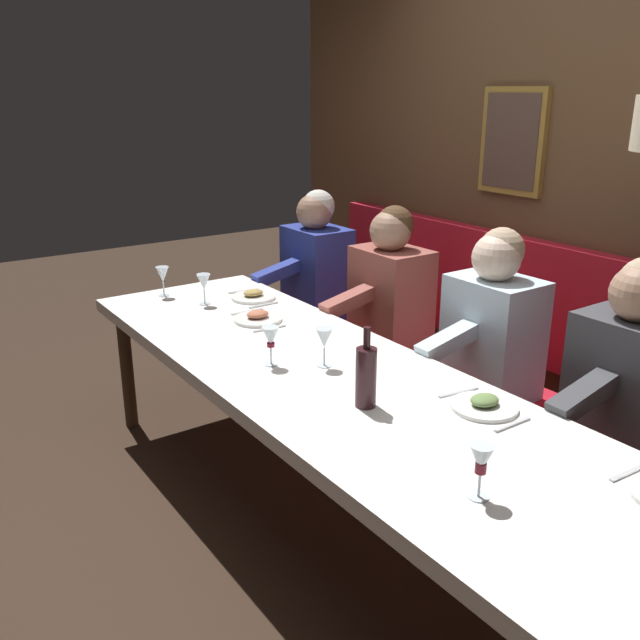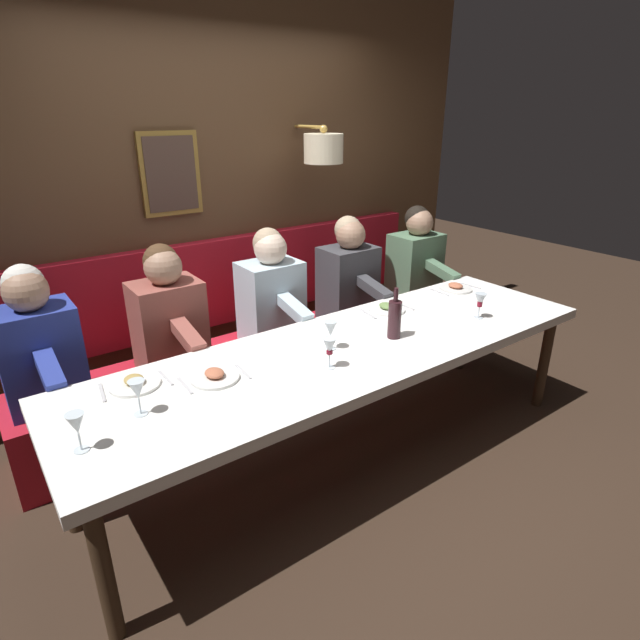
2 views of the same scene
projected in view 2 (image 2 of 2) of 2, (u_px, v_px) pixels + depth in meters
ground_plane at (346, 455)px, 3.12m from camera, size 12.00×12.00×0.00m
dining_table at (349, 355)px, 2.86m from camera, size 0.90×3.14×0.74m
banquette_bench at (270, 368)px, 3.70m from camera, size 0.52×3.34×0.45m
back_wall_panel at (223, 199)px, 3.69m from camera, size 0.59×4.54×2.90m
diner_nearest at (416, 257)px, 4.25m from camera, size 0.60×0.40×0.79m
diner_near at (349, 273)px, 3.86m from camera, size 0.60×0.40×0.79m
diner_middle at (271, 290)px, 3.48m from camera, size 0.60×0.40×0.79m
diner_far at (168, 313)px, 3.09m from camera, size 0.60×0.40×0.79m
diner_farthest at (38, 343)px, 2.70m from camera, size 0.60×0.40×0.79m
place_setting_0 at (135, 383)px, 2.42m from camera, size 0.24×0.32×0.05m
place_setting_1 at (455, 288)px, 3.72m from camera, size 0.24×0.32×0.05m
place_setting_2 at (387, 308)px, 3.33m from camera, size 0.24×0.32×0.05m
place_setting_3 at (215, 376)px, 2.49m from camera, size 0.24×0.31×0.05m
wine_glass_0 at (137, 391)px, 2.16m from camera, size 0.07×0.07×0.16m
wine_glass_1 at (76, 425)px, 1.93m from camera, size 0.07×0.07×0.16m
wine_glass_2 at (480, 301)px, 3.17m from camera, size 0.07×0.07×0.16m
wine_glass_3 at (331, 329)px, 2.76m from camera, size 0.07×0.07×0.16m
wine_glass_4 at (330, 347)px, 2.56m from camera, size 0.07×0.07×0.16m
wine_bottle at (395, 319)px, 2.90m from camera, size 0.08×0.08×0.30m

